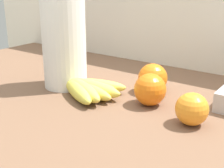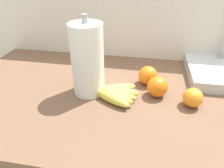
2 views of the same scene
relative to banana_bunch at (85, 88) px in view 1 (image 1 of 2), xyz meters
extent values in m
cube|color=silver|center=(0.15, 0.42, -0.31)|extent=(2.01, 0.06, 1.30)
ellipsoid|color=#DBD14C|center=(-0.01, -0.03, 0.00)|extent=(0.18, 0.13, 0.04)
ellipsoid|color=#D7C34C|center=(0.00, -0.02, 0.00)|extent=(0.19, 0.11, 0.04)
ellipsoid|color=#E4CA4C|center=(0.00, 0.00, 0.00)|extent=(0.19, 0.07, 0.04)
ellipsoid|color=#E0CC4C|center=(0.01, 0.01, 0.00)|extent=(0.20, 0.05, 0.04)
ellipsoid|color=#E5C64C|center=(-0.01, 0.02, 0.00)|extent=(0.17, 0.08, 0.04)
ellipsoid|color=#E5D54C|center=(0.00, 0.03, 0.00)|extent=(0.19, 0.11, 0.04)
sphere|color=orange|center=(0.17, 0.04, 0.02)|extent=(0.08, 0.08, 0.08)
sphere|color=orange|center=(0.29, 0.00, 0.02)|extent=(0.07, 0.07, 0.07)
sphere|color=orange|center=(0.13, 0.12, 0.02)|extent=(0.08, 0.08, 0.08)
cylinder|color=white|center=(-0.09, 0.03, 0.12)|extent=(0.12, 0.12, 0.27)
cylinder|color=gray|center=(-0.09, 0.03, 0.13)|extent=(0.02, 0.02, 0.30)
camera|label=1|loc=(0.50, -0.58, 0.28)|focal=49.39mm
camera|label=2|loc=(0.12, -0.63, 0.43)|focal=32.60mm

